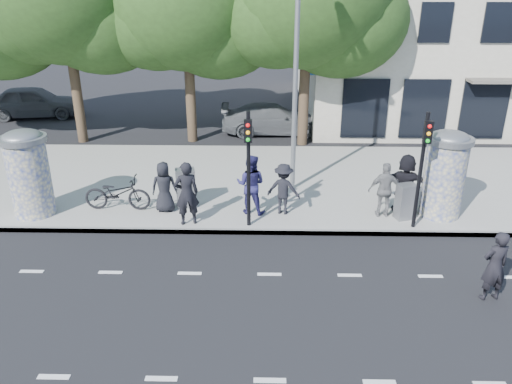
{
  "coord_description": "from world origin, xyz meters",
  "views": [
    {
      "loc": [
        -0.1,
        -9.27,
        6.74
      ],
      "look_at": [
        -0.38,
        3.5,
        1.35
      ],
      "focal_mm": 35.0,
      "sensor_mm": 36.0,
      "label": 1
    }
  ],
  "objects_px": {
    "car_right": "(273,119)",
    "ped_f": "(405,183)",
    "bicycle": "(117,193)",
    "street_lamp": "(297,50)",
    "traffic_pole_near": "(248,159)",
    "ad_column_right": "(445,172)",
    "ad_column_left": "(28,171)",
    "man_road": "(495,266)",
    "car_left": "(33,102)",
    "cabinet_left": "(186,188)",
    "ped_e": "(385,190)",
    "cabinet_right": "(405,202)",
    "ped_d": "(284,189)",
    "ped_c": "(251,184)",
    "ped_a": "(164,187)",
    "traffic_pole_far": "(423,160)",
    "ped_b": "(187,193)"
  },
  "relations": [
    {
      "from": "car_right",
      "to": "man_road",
      "type": "bearing_deg",
      "value": -163.42
    },
    {
      "from": "ped_c",
      "to": "ped_f",
      "type": "bearing_deg",
      "value": -164.41
    },
    {
      "from": "car_right",
      "to": "ped_f",
      "type": "bearing_deg",
      "value": -159.55
    },
    {
      "from": "traffic_pole_near",
      "to": "car_right",
      "type": "distance_m",
      "value": 10.36
    },
    {
      "from": "ad_column_right",
      "to": "man_road",
      "type": "bearing_deg",
      "value": -92.04
    },
    {
      "from": "ped_d",
      "to": "car_right",
      "type": "relative_size",
      "value": 0.33
    },
    {
      "from": "ad_column_left",
      "to": "ad_column_right",
      "type": "distance_m",
      "value": 12.4
    },
    {
      "from": "bicycle",
      "to": "car_right",
      "type": "relative_size",
      "value": 0.42
    },
    {
      "from": "cabinet_left",
      "to": "car_right",
      "type": "height_order",
      "value": "car_right"
    },
    {
      "from": "ad_column_right",
      "to": "cabinet_left",
      "type": "distance_m",
      "value": 7.88
    },
    {
      "from": "car_right",
      "to": "car_left",
      "type": "bearing_deg",
      "value": 74.19
    },
    {
      "from": "ped_d",
      "to": "ped_c",
      "type": "bearing_deg",
      "value": 15.13
    },
    {
      "from": "traffic_pole_near",
      "to": "street_lamp",
      "type": "height_order",
      "value": "street_lamp"
    },
    {
      "from": "traffic_pole_near",
      "to": "car_left",
      "type": "bearing_deg",
      "value": 132.54
    },
    {
      "from": "traffic_pole_near",
      "to": "ped_c",
      "type": "xyz_separation_m",
      "value": [
        0.03,
        0.93,
        -1.15
      ]
    },
    {
      "from": "traffic_pole_far",
      "to": "cabinet_right",
      "type": "relative_size",
      "value": 3.1
    },
    {
      "from": "ped_e",
      "to": "cabinet_left",
      "type": "relative_size",
      "value": 1.37
    },
    {
      "from": "ad_column_right",
      "to": "cabinet_right",
      "type": "xyz_separation_m",
      "value": [
        -1.14,
        -0.3,
        -0.84
      ]
    },
    {
      "from": "street_lamp",
      "to": "car_right",
      "type": "height_order",
      "value": "street_lamp"
    },
    {
      "from": "ad_column_right",
      "to": "traffic_pole_far",
      "type": "height_order",
      "value": "traffic_pole_far"
    },
    {
      "from": "ped_d",
      "to": "traffic_pole_near",
      "type": "bearing_deg",
      "value": 57.82
    },
    {
      "from": "ad_column_left",
      "to": "traffic_pole_far",
      "type": "height_order",
      "value": "traffic_pole_far"
    },
    {
      "from": "ped_c",
      "to": "car_right",
      "type": "bearing_deg",
      "value": -81.86
    },
    {
      "from": "cabinet_left",
      "to": "car_left",
      "type": "xyz_separation_m",
      "value": [
        -9.96,
        11.71,
        0.07
      ]
    },
    {
      "from": "street_lamp",
      "to": "man_road",
      "type": "height_order",
      "value": "street_lamp"
    },
    {
      "from": "man_road",
      "to": "car_left",
      "type": "xyz_separation_m",
      "value": [
        -17.64,
        16.36,
        -0.02
      ]
    },
    {
      "from": "cabinet_right",
      "to": "man_road",
      "type": "bearing_deg",
      "value": -92.74
    },
    {
      "from": "ped_c",
      "to": "traffic_pole_near",
      "type": "bearing_deg",
      "value": 100.84
    },
    {
      "from": "car_right",
      "to": "bicycle",
      "type": "bearing_deg",
      "value": 148.57
    },
    {
      "from": "cabinet_left",
      "to": "street_lamp",
      "type": "bearing_deg",
      "value": 11.61
    },
    {
      "from": "bicycle",
      "to": "ad_column_right",
      "type": "bearing_deg",
      "value": -89.55
    },
    {
      "from": "ped_a",
      "to": "ped_d",
      "type": "relative_size",
      "value": 1.0
    },
    {
      "from": "ped_c",
      "to": "ped_a",
      "type": "bearing_deg",
      "value": 11.54
    },
    {
      "from": "ped_d",
      "to": "car_left",
      "type": "distance_m",
      "value": 17.8
    },
    {
      "from": "ped_a",
      "to": "ped_e",
      "type": "relative_size",
      "value": 0.93
    },
    {
      "from": "ped_a",
      "to": "cabinet_right",
      "type": "height_order",
      "value": "ped_a"
    },
    {
      "from": "cabinet_left",
      "to": "ped_f",
      "type": "bearing_deg",
      "value": -13.38
    },
    {
      "from": "street_lamp",
      "to": "traffic_pole_far",
      "type": "bearing_deg",
      "value": -39.88
    },
    {
      "from": "bicycle",
      "to": "car_right",
      "type": "bearing_deg",
      "value": -26.81
    },
    {
      "from": "ped_e",
      "to": "cabinet_right",
      "type": "bearing_deg",
      "value": 165.58
    },
    {
      "from": "ped_c",
      "to": "ped_f",
      "type": "xyz_separation_m",
      "value": [
        4.72,
        0.23,
        -0.01
      ]
    },
    {
      "from": "street_lamp",
      "to": "cabinet_left",
      "type": "relative_size",
      "value": 6.44
    },
    {
      "from": "cabinet_right",
      "to": "car_right",
      "type": "bearing_deg",
      "value": 94.91
    },
    {
      "from": "ad_column_left",
      "to": "car_right",
      "type": "xyz_separation_m",
      "value": [
        7.38,
        9.51,
        -0.83
      ]
    },
    {
      "from": "bicycle",
      "to": "car_left",
      "type": "xyz_separation_m",
      "value": [
        -7.87,
        12.0,
        0.15
      ]
    },
    {
      "from": "ad_column_right",
      "to": "ad_column_left",
      "type": "bearing_deg",
      "value": -179.08
    },
    {
      "from": "ad_column_right",
      "to": "man_road",
      "type": "height_order",
      "value": "ad_column_right"
    },
    {
      "from": "traffic_pole_far",
      "to": "ped_f",
      "type": "distance_m",
      "value": 1.65
    },
    {
      "from": "street_lamp",
      "to": "cabinet_left",
      "type": "distance_m",
      "value": 5.49
    },
    {
      "from": "ped_b",
      "to": "ped_e",
      "type": "height_order",
      "value": "ped_b"
    }
  ]
}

